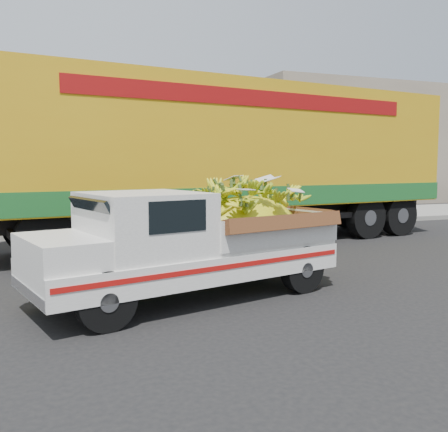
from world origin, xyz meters
name	(u,v)px	position (x,y,z in m)	size (l,w,h in m)	color
ground	(290,302)	(0.00, 0.00, 0.00)	(100.00, 100.00, 0.00)	black
curb	(159,230)	(0.00, 7.68, 0.07)	(60.00, 0.25, 0.15)	gray
sidewalk	(144,223)	(0.00, 9.78, 0.07)	(60.00, 4.00, 0.14)	gray
building_right	(371,145)	(14.00, 16.68, 3.00)	(14.00, 6.00, 6.00)	gray
pickup_truck	(208,239)	(-0.93, 0.78, 0.83)	(4.65, 2.62, 1.54)	black
semi_trailer	(232,156)	(1.22, 5.23, 2.12)	(12.06, 4.15, 3.80)	black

